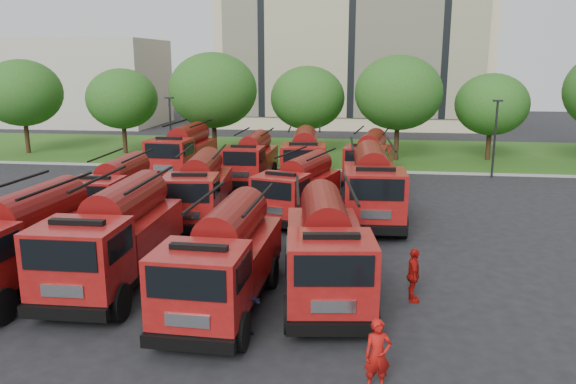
% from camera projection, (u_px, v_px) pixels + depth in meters
% --- Properties ---
extents(ground, '(140.00, 140.00, 0.00)m').
position_uv_depth(ground, '(273.00, 257.00, 22.21)').
color(ground, black).
rests_on(ground, ground).
extents(lawn, '(70.00, 16.00, 0.12)m').
position_uv_depth(lawn, '(321.00, 152.00, 47.29)').
color(lawn, '#2B5316').
rests_on(lawn, ground).
extents(curb, '(70.00, 0.30, 0.14)m').
position_uv_depth(curb, '(313.00, 170.00, 39.47)').
color(curb, gray).
rests_on(curb, ground).
extents(apartment_building, '(30.00, 14.18, 25.00)m').
position_uv_depth(apartment_building, '(354.00, 17.00, 65.37)').
color(apartment_building, beige).
rests_on(apartment_building, ground).
extents(side_building, '(18.00, 12.00, 10.00)m').
position_uv_depth(side_building, '(84.00, 83.00, 67.37)').
color(side_building, '#AEA89B').
rests_on(side_building, ground).
extents(tree_0, '(6.30, 6.30, 7.70)m').
position_uv_depth(tree_0, '(22.00, 93.00, 45.36)').
color(tree_0, '#382314').
rests_on(tree_0, ground).
extents(tree_1, '(5.71, 5.71, 6.98)m').
position_uv_depth(tree_1, '(122.00, 99.00, 45.41)').
color(tree_1, '#382314').
rests_on(tree_1, ground).
extents(tree_2, '(6.72, 6.72, 8.22)m').
position_uv_depth(tree_2, '(213.00, 90.00, 42.76)').
color(tree_2, '#382314').
rests_on(tree_2, ground).
extents(tree_3, '(5.88, 5.88, 7.19)m').
position_uv_depth(tree_3, '(308.00, 98.00, 44.43)').
color(tree_3, '#382314').
rests_on(tree_3, ground).
extents(tree_4, '(6.55, 6.55, 8.01)m').
position_uv_depth(tree_4, '(399.00, 93.00, 41.97)').
color(tree_4, '#382314').
rests_on(tree_4, ground).
extents(tree_5, '(5.46, 5.46, 6.68)m').
position_uv_depth(tree_5, '(492.00, 104.00, 42.24)').
color(tree_5, '#382314').
rests_on(tree_5, ground).
extents(lamp_post_0, '(0.60, 0.25, 5.11)m').
position_uv_depth(lamp_post_0, '(171.00, 129.00, 39.43)').
color(lamp_post_0, black).
rests_on(lamp_post_0, ground).
extents(lamp_post_1, '(0.60, 0.25, 5.11)m').
position_uv_depth(lamp_post_1, '(495.00, 134.00, 36.62)').
color(lamp_post_1, black).
rests_on(lamp_post_1, ground).
extents(fire_truck_0, '(2.95, 7.35, 3.29)m').
position_uv_depth(fire_truck_0, '(19.00, 241.00, 18.86)').
color(fire_truck_0, black).
rests_on(fire_truck_0, ground).
extents(fire_truck_1, '(2.87, 7.53, 3.41)m').
position_uv_depth(fire_truck_1, '(115.00, 236.00, 19.13)').
color(fire_truck_1, black).
rests_on(fire_truck_1, ground).
extents(fire_truck_2, '(2.77, 7.12, 3.21)m').
position_uv_depth(fire_truck_2, '(224.00, 259.00, 17.28)').
color(fire_truck_2, black).
rests_on(fire_truck_2, ground).
extents(fire_truck_3, '(3.35, 7.42, 3.26)m').
position_uv_depth(fire_truck_3, '(326.00, 248.00, 18.14)').
color(fire_truck_3, black).
rests_on(fire_truck_3, ground).
extents(fire_truck_4, '(2.51, 6.57, 2.97)m').
position_uv_depth(fire_truck_4, '(116.00, 190.00, 26.94)').
color(fire_truck_4, black).
rests_on(fire_truck_4, ground).
extents(fire_truck_5, '(3.14, 7.13, 3.14)m').
position_uv_depth(fire_truck_5, '(200.00, 188.00, 26.94)').
color(fire_truck_5, black).
rests_on(fire_truck_5, ground).
extents(fire_truck_6, '(3.94, 6.89, 2.98)m').
position_uv_depth(fire_truck_6, '(299.00, 187.00, 27.55)').
color(fire_truck_6, black).
rests_on(fire_truck_6, ground).
extents(fire_truck_7, '(3.05, 7.75, 3.48)m').
position_uv_depth(fire_truck_7, '(372.00, 185.00, 26.91)').
color(fire_truck_7, black).
rests_on(fire_truck_7, ground).
extents(fire_truck_8, '(2.94, 7.49, 3.36)m').
position_uv_depth(fire_truck_8, '(184.00, 152.00, 37.15)').
color(fire_truck_8, black).
rests_on(fire_truck_8, ground).
extents(fire_truck_9, '(2.58, 6.71, 3.03)m').
position_uv_depth(fire_truck_9, '(252.00, 158.00, 35.57)').
color(fire_truck_9, black).
rests_on(fire_truck_9, ground).
extents(fire_truck_10, '(3.16, 7.58, 3.37)m').
position_uv_depth(fire_truck_10, '(304.00, 158.00, 34.83)').
color(fire_truck_10, black).
rests_on(fire_truck_10, ground).
extents(fire_truck_11, '(3.27, 7.18, 3.15)m').
position_uv_depth(fire_truck_11, '(370.00, 158.00, 35.23)').
color(fire_truck_11, black).
rests_on(fire_truck_11, ground).
extents(firefighter_1, '(0.98, 0.69, 1.83)m').
position_uv_depth(firefighter_1, '(245.00, 335.00, 15.87)').
color(firefighter_1, black).
rests_on(firefighter_1, ground).
extents(firefighter_2, '(0.63, 1.06, 1.78)m').
position_uv_depth(firefighter_2, '(412.00, 301.00, 18.08)').
color(firefighter_2, '#9B0F0B').
rests_on(firefighter_2, ground).
extents(firefighter_3, '(1.01, 0.54, 1.55)m').
position_uv_depth(firefighter_3, '(336.00, 289.00, 19.05)').
color(firefighter_3, black).
rests_on(firefighter_3, ground).
extents(firefighter_4, '(0.97, 0.88, 1.66)m').
position_uv_depth(firefighter_4, '(77.00, 270.00, 20.82)').
color(firefighter_4, black).
rests_on(firefighter_4, ground).
extents(firefighter_5, '(1.49, 0.92, 1.49)m').
position_uv_depth(firefighter_5, '(348.00, 237.00, 24.65)').
color(firefighter_5, '#9B0F0B').
rests_on(firefighter_5, ground).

